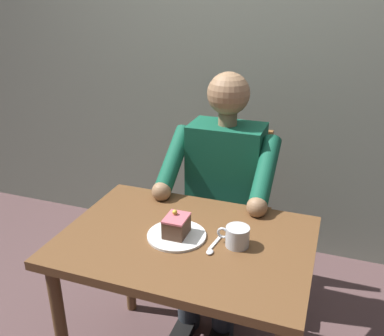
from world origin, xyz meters
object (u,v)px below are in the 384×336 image
(cake_slice, at_px, (176,225))
(dessert_spoon, at_px, (212,247))
(chair, at_px, (229,205))
(dining_table, at_px, (186,258))
(seated_person, at_px, (221,195))
(coffee_cup, at_px, (237,236))

(cake_slice, height_order, dessert_spoon, cake_slice)
(chair, bearing_deg, cake_slice, 86.92)
(dining_table, distance_m, dessert_spoon, 0.16)
(chair, bearing_deg, seated_person, 90.00)
(chair, height_order, seated_person, seated_person)
(dining_table, bearing_deg, seated_person, -90.00)
(chair, height_order, dessert_spoon, chair)
(dining_table, height_order, seated_person, seated_person)
(chair, height_order, cake_slice, chair)
(seated_person, xyz_separation_m, coffee_cup, (-0.20, 0.48, 0.09))
(chair, distance_m, coffee_cup, 0.72)
(dining_table, xyz_separation_m, seated_person, (0.00, -0.49, 0.04))
(chair, bearing_deg, coffee_cup, 106.91)
(chair, relative_size, coffee_cup, 7.38)
(cake_slice, bearing_deg, dessert_spoon, 168.87)
(chair, relative_size, dessert_spoon, 6.39)
(chair, distance_m, cake_slice, 0.71)
(coffee_cup, bearing_deg, seated_person, -67.46)
(dining_table, height_order, chair, chair)
(seated_person, height_order, coffee_cup, seated_person)
(chair, relative_size, cake_slice, 8.61)
(seated_person, relative_size, cake_slice, 11.68)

